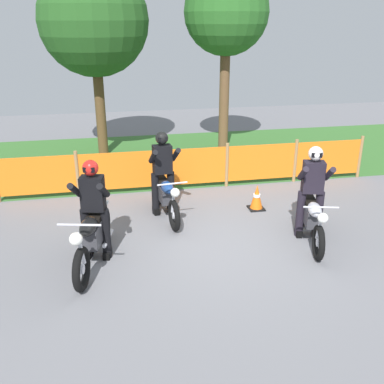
% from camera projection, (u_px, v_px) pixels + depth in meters
% --- Properties ---
extents(ground, '(24.00, 24.00, 0.02)m').
position_uv_depth(ground, '(218.00, 239.00, 7.98)').
color(ground, slate).
extents(grass_verge, '(24.00, 5.16, 0.01)m').
position_uv_depth(grass_verge, '(174.00, 156.00, 12.67)').
color(grass_verge, '#386B2D').
rests_on(grass_verge, ground).
extents(barrier_fence, '(8.56, 0.08, 1.05)m').
position_uv_depth(barrier_fence, '(191.00, 167.00, 10.12)').
color(barrier_fence, '#997547').
rests_on(barrier_fence, ground).
extents(tree_leftmost, '(2.91, 2.91, 5.11)m').
position_uv_depth(tree_leftmost, '(94.00, 21.00, 11.56)').
color(tree_leftmost, brown).
rests_on(tree_leftmost, ground).
extents(tree_near_left, '(2.30, 2.30, 5.01)m').
position_uv_depth(tree_near_left, '(226.00, 14.00, 11.81)').
color(tree_near_left, brown).
rests_on(tree_near_left, ground).
extents(motorcycle_lead, '(0.57, 1.93, 0.91)m').
position_uv_depth(motorcycle_lead, '(166.00, 196.00, 8.71)').
color(motorcycle_lead, black).
rests_on(motorcycle_lead, ground).
extents(motorcycle_trailing, '(0.72, 1.88, 0.91)m').
position_uv_depth(motorcycle_trailing, '(312.00, 218.00, 7.75)').
color(motorcycle_trailing, black).
rests_on(motorcycle_trailing, ground).
extents(motorcycle_third, '(0.77, 2.11, 1.01)m').
position_uv_depth(motorcycle_third, '(93.00, 237.00, 6.99)').
color(motorcycle_third, black).
rests_on(motorcycle_third, ground).
extents(rider_lead, '(0.59, 0.71, 1.69)m').
position_uv_depth(rider_lead, '(162.00, 168.00, 8.71)').
color(rider_lead, black).
rests_on(rider_lead, ground).
extents(rider_trailing, '(0.64, 0.75, 1.69)m').
position_uv_depth(rider_trailing, '(312.00, 187.00, 7.75)').
color(rider_trailing, black).
rests_on(rider_trailing, ground).
extents(rider_third, '(0.63, 0.75, 1.69)m').
position_uv_depth(rider_third, '(94.00, 204.00, 7.04)').
color(rider_third, black).
rests_on(rider_third, ground).
extents(traffic_cone, '(0.32, 0.32, 0.53)m').
position_uv_depth(traffic_cone, '(257.00, 197.00, 9.12)').
color(traffic_cone, black).
rests_on(traffic_cone, ground).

